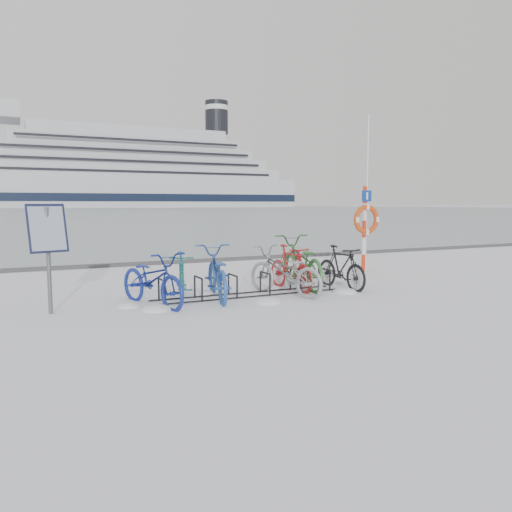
# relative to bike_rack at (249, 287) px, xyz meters

# --- Properties ---
(ground) EXTENTS (900.00, 900.00, 0.00)m
(ground) POSITION_rel_bike_rack_xyz_m (0.00, 0.00, -0.18)
(ground) COLOR white
(ground) RESTS_ON ground
(ice_sheet) EXTENTS (400.00, 298.00, 0.02)m
(ice_sheet) POSITION_rel_bike_rack_xyz_m (0.00, 155.00, -0.17)
(ice_sheet) COLOR #A9B6BE
(ice_sheet) RESTS_ON ground
(quay_edge) EXTENTS (400.00, 0.25, 0.10)m
(quay_edge) POSITION_rel_bike_rack_xyz_m (0.00, 5.90, -0.13)
(quay_edge) COLOR #3F3F42
(quay_edge) RESTS_ON ground
(bike_rack) EXTENTS (4.00, 0.48, 0.46)m
(bike_rack) POSITION_rel_bike_rack_xyz_m (0.00, 0.00, 0.00)
(bike_rack) COLOR black
(bike_rack) RESTS_ON ground
(info_board) EXTENTS (0.66, 0.39, 1.85)m
(info_board) POSITION_rel_bike_rack_xyz_m (-3.74, -0.11, 1.16)
(info_board) COLOR #595B5E
(info_board) RESTS_ON ground
(lifebuoy_station) EXTENTS (0.81, 0.23, 4.23)m
(lifebuoy_station) POSITION_rel_bike_rack_xyz_m (4.37, 1.89, 1.24)
(lifebuoy_station) COLOR red
(lifebuoy_station) RESTS_ON ground
(cruise_ferry) EXTENTS (156.80, 29.53, 51.52)m
(cruise_ferry) POSITION_rel_bike_rack_xyz_m (42.17, 224.44, 13.85)
(cruise_ferry) COLOR silver
(cruise_ferry) RESTS_ON ground
(bike_0) EXTENTS (1.28, 2.09, 1.04)m
(bike_0) POSITION_rel_bike_rack_xyz_m (-2.00, -0.10, 0.34)
(bike_0) COLOR navy
(bike_0) RESTS_ON ground
(bike_1) EXTENTS (0.86, 1.65, 0.95)m
(bike_1) POSITION_rel_bike_rack_xyz_m (-1.34, 0.25, 0.30)
(bike_1) COLOR #1E6463
(bike_1) RESTS_ON ground
(bike_2) EXTENTS (1.13, 2.15, 1.07)m
(bike_2) POSITION_rel_bike_rack_xyz_m (-0.70, 0.00, 0.35)
(bike_2) COLOR #274D9D
(bike_2) RESTS_ON ground
(bike_3) EXTENTS (1.27, 2.09, 1.03)m
(bike_3) POSITION_rel_bike_rack_xyz_m (0.67, -0.24, 0.34)
(bike_3) COLOR gray
(bike_3) RESTS_ON ground
(bike_4) EXTENTS (0.56, 1.69, 1.00)m
(bike_4) POSITION_rel_bike_rack_xyz_m (1.12, 0.29, 0.32)
(bike_4) COLOR maroon
(bike_4) RESTS_ON ground
(bike_5) EXTENTS (1.12, 2.35, 1.19)m
(bike_5) POSITION_rel_bike_rack_xyz_m (1.45, 0.41, 0.41)
(bike_5) COLOR #306B31
(bike_5) RESTS_ON ground
(bike_6) EXTENTS (0.57, 1.65, 0.98)m
(bike_6) POSITION_rel_bike_rack_xyz_m (2.21, -0.04, 0.31)
(bike_6) COLOR black
(bike_6) RESTS_ON ground
(snow_drifts) EXTENTS (5.46, 2.13, 0.19)m
(snow_drifts) POSITION_rel_bike_rack_xyz_m (0.10, -0.14, -0.18)
(snow_drifts) COLOR white
(snow_drifts) RESTS_ON ground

